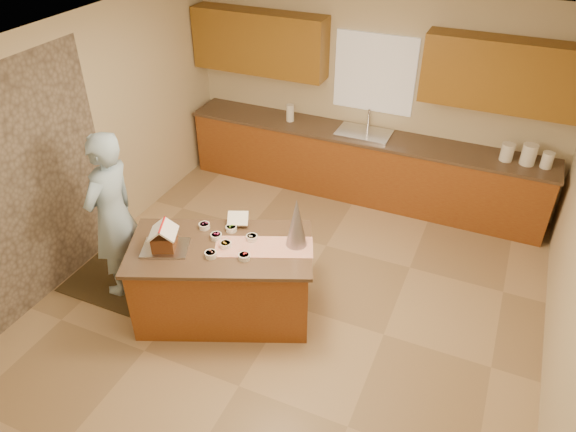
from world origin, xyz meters
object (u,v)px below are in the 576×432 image
object	(u,v)px
boy	(113,216)
gingerbread_house	(164,239)
island_base	(223,282)
tinsel_tree	(297,223)

from	to	relation	value
boy	gingerbread_house	distance (m)	0.77
island_base	boy	world-z (taller)	boy
island_base	tinsel_tree	world-z (taller)	tinsel_tree
tinsel_tree	gingerbread_house	xyz separation A→B (m)	(-1.11, -0.56, -0.14)
gingerbread_house	tinsel_tree	bearing A→B (deg)	26.85
island_base	gingerbread_house	size ratio (longest dim) A/B	4.95
gingerbread_house	boy	bearing A→B (deg)	166.92
boy	tinsel_tree	bearing A→B (deg)	100.98
boy	island_base	bearing A→B (deg)	92.32
island_base	gingerbread_house	bearing A→B (deg)	-174.81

